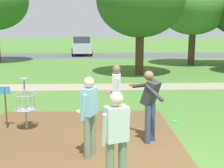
% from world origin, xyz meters
% --- Properties ---
extents(dirt_tee_pad, '(5.02, 4.02, 0.01)m').
position_xyz_m(dirt_tee_pad, '(-1.92, 2.04, 0.00)').
color(dirt_tee_pad, brown).
rests_on(dirt_tee_pad, ground).
extents(disc_golf_basket, '(0.98, 0.58, 1.39)m').
position_xyz_m(disc_golf_basket, '(-3.36, 2.41, 0.75)').
color(disc_golf_basket, '#9E9EA3').
rests_on(disc_golf_basket, ground).
extents(player_foreground_watching, '(0.73, 1.02, 1.71)m').
position_xyz_m(player_foreground_watching, '(-0.15, 1.40, 0.99)').
color(player_foreground_watching, '#384260').
rests_on(player_foreground_watching, ground).
extents(player_throwing, '(0.45, 0.49, 1.71)m').
position_xyz_m(player_throwing, '(-1.54, 0.63, 0.97)').
color(player_throwing, slate).
rests_on(player_throwing, ground).
extents(player_waiting_left, '(0.50, 0.45, 1.71)m').
position_xyz_m(player_waiting_left, '(-1.06, -0.80, 0.97)').
color(player_waiting_left, slate).
rests_on(player_waiting_left, ground).
extents(player_waiting_right, '(0.41, 0.48, 1.71)m').
position_xyz_m(player_waiting_right, '(-0.88, 2.48, 0.97)').
color(player_waiting_right, tan).
rests_on(player_waiting_right, ground).
extents(frisbee_near_basket, '(0.25, 0.25, 0.02)m').
position_xyz_m(frisbee_near_basket, '(0.84, 2.89, 0.01)').
color(frisbee_near_basket, green).
rests_on(frisbee_near_basket, ground).
extents(tree_near_left, '(4.95, 4.95, 6.34)m').
position_xyz_m(tree_near_left, '(0.93, 11.62, 4.22)').
color(tree_near_left, '#422D1E').
rests_on(tree_near_left, ground).
extents(tree_mid_left, '(5.06, 5.06, 6.47)m').
position_xyz_m(tree_mid_left, '(5.30, 15.98, 4.31)').
color(tree_mid_left, '#4C3823').
rests_on(tree_mid_left, ground).
extents(parking_lot_strip, '(36.00, 6.00, 0.01)m').
position_xyz_m(parking_lot_strip, '(0.00, 23.79, 0.00)').
color(parking_lot_strip, '#4C4C51').
rests_on(parking_lot_strip, ground).
extents(parked_car_leftmost, '(2.29, 4.36, 1.84)m').
position_xyz_m(parked_car_leftmost, '(-3.24, 24.28, 0.92)').
color(parked_car_leftmost, '#B2B7BC').
rests_on(parked_car_leftmost, ground).
extents(gravel_path, '(40.00, 1.55, 0.00)m').
position_xyz_m(gravel_path, '(0.00, 8.08, 0.00)').
color(gravel_path, gray).
rests_on(gravel_path, ground).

